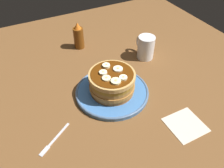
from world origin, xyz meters
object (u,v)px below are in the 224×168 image
object	(u,v)px
plate	(112,92)
fork	(53,141)
banana_slice_1	(106,78)
banana_slice_3	(103,73)
coffee_mug	(145,47)
banana_slice_5	(116,81)
banana_slice_2	(107,65)
banana_slice_0	(123,78)
pancake_stack	(112,82)
syrup_bottle	(79,37)
banana_slice_4	(118,69)
napkin	(186,125)

from	to	relation	value
plate	fork	world-z (taller)	plate
banana_slice_1	banana_slice_3	distance (cm)	3.04
banana_slice_1	coffee_mug	size ratio (longest dim) A/B	0.28
banana_slice_3	banana_slice_5	xyz separation A→B (cm)	(-5.75, -1.76, -0.03)
banana_slice_2	coffee_mug	world-z (taller)	banana_slice_2
banana_slice_0	fork	world-z (taller)	banana_slice_0
pancake_stack	banana_slice_1	bearing A→B (deg)	118.85
syrup_bottle	pancake_stack	bearing A→B (deg)	178.80
banana_slice_3	coffee_mug	distance (cm)	28.83
pancake_stack	banana_slice_5	bearing A→B (deg)	170.47
banana_slice_4	banana_slice_5	xyz separation A→B (cm)	(-5.35, 3.65, 0.07)
banana_slice_2	syrup_bottle	size ratio (longest dim) A/B	0.22
plate	banana_slice_3	size ratio (longest dim) A/B	9.74
coffee_mug	fork	size ratio (longest dim) A/B	0.94
syrup_bottle	banana_slice_1	bearing A→B (deg)	174.44
banana_slice_5	coffee_mug	bearing A→B (deg)	-52.71
pancake_stack	coffee_mug	distance (cm)	27.04
banana_slice_1	napkin	size ratio (longest dim) A/B	0.27
pancake_stack	banana_slice_2	size ratio (longest dim) A/B	6.10
banana_slice_1	banana_slice_4	size ratio (longest dim) A/B	0.87
syrup_bottle	banana_slice_2	bearing A→B (deg)	179.55
coffee_mug	banana_slice_3	bearing A→B (deg)	115.88
banana_slice_0	banana_slice_3	size ratio (longest dim) A/B	0.99
plate	fork	bearing A→B (deg)	112.17
napkin	pancake_stack	bearing A→B (deg)	31.50
banana_slice_5	coffee_mug	size ratio (longest dim) A/B	0.32
pancake_stack	banana_slice_5	distance (cm)	5.98
banana_slice_0	coffee_mug	bearing A→B (deg)	-49.64
banana_slice_1	fork	size ratio (longest dim) A/B	0.26
plate	banana_slice_3	distance (cm)	9.15
coffee_mug	banana_slice_4	bearing A→B (deg)	122.40
banana_slice_2	banana_slice_5	size ratio (longest dim) A/B	0.81
banana_slice_1	syrup_bottle	bearing A→B (deg)	-5.56
plate	pancake_stack	size ratio (longest dim) A/B	1.59
pancake_stack	banana_slice_4	bearing A→B (deg)	-69.29
banana_slice_2	banana_slice_3	xyz separation A→B (cm)	(-2.95, 2.95, -0.04)
banana_slice_0	fork	bearing A→B (deg)	103.04
banana_slice_4	fork	world-z (taller)	banana_slice_4
napkin	plate	bearing A→B (deg)	31.28
napkin	fork	bearing A→B (deg)	71.14
plate	banana_slice_2	world-z (taller)	banana_slice_2
banana_slice_3	coffee_mug	xyz separation A→B (cm)	(12.43, -25.63, -4.43)
banana_slice_1	fork	bearing A→B (deg)	111.32
banana_slice_5	banana_slice_0	bearing A→B (deg)	-81.98
banana_slice_4	fork	size ratio (longest dim) A/B	0.30
pancake_stack	fork	size ratio (longest dim) A/B	1.46
plate	banana_slice_1	xyz separation A→B (cm)	(-1.54, 2.85, 8.57)
plate	syrup_bottle	size ratio (longest dim) A/B	2.15
banana_slice_3	syrup_bottle	bearing A→B (deg)	-5.59
banana_slice_2	napkin	size ratio (longest dim) A/B	0.25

